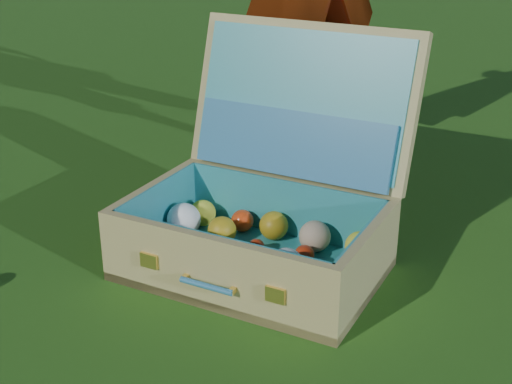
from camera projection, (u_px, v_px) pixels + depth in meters
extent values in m
plane|color=#215114|center=(236.00, 271.00, 1.93)|extent=(60.00, 60.00, 0.00)
cube|color=tan|center=(253.00, 268.00, 1.93)|extent=(0.78, 0.66, 0.02)
cube|color=tan|center=(213.00, 274.00, 1.72)|extent=(0.62, 0.27, 0.20)
cube|color=tan|center=(286.00, 210.00, 2.06)|extent=(0.62, 0.27, 0.20)
cube|color=tan|center=(154.00, 216.00, 2.03)|extent=(0.17, 0.37, 0.20)
cube|color=tan|center=(367.00, 266.00, 1.76)|extent=(0.17, 0.37, 0.20)
cube|color=teal|center=(253.00, 263.00, 1.92)|extent=(0.72, 0.60, 0.01)
cube|color=teal|center=(216.00, 267.00, 1.73)|extent=(0.57, 0.24, 0.17)
cube|color=teal|center=(284.00, 208.00, 2.04)|extent=(0.57, 0.24, 0.17)
cube|color=teal|center=(158.00, 213.00, 2.01)|extent=(0.15, 0.37, 0.17)
cube|color=teal|center=(361.00, 261.00, 1.76)|extent=(0.15, 0.37, 0.17)
cube|color=tan|center=(303.00, 101.00, 2.02)|extent=(0.68, 0.41, 0.43)
cube|color=teal|center=(300.00, 100.00, 2.00)|extent=(0.62, 0.35, 0.37)
cube|color=teal|center=(292.00, 143.00, 2.01)|extent=(0.58, 0.29, 0.18)
cube|color=#F2C659|center=(149.00, 261.00, 1.78)|extent=(0.05, 0.03, 0.04)
cube|color=#F2C659|center=(275.00, 295.00, 1.63)|extent=(0.05, 0.03, 0.04)
cylinder|color=teal|center=(206.00, 286.00, 1.70)|extent=(0.14, 0.07, 0.02)
cube|color=#F2C659|center=(185.00, 278.00, 1.74)|extent=(0.02, 0.02, 0.01)
cube|color=#F2C659|center=(232.00, 291.00, 1.68)|extent=(0.02, 0.02, 0.01)
sphere|color=yellow|center=(142.00, 249.00, 1.90)|extent=(0.08, 0.08, 0.08)
sphere|color=yellow|center=(184.00, 264.00, 1.85)|extent=(0.06, 0.06, 0.06)
sphere|color=yellow|center=(222.00, 274.00, 1.78)|extent=(0.07, 0.07, 0.07)
sphere|color=white|center=(274.00, 288.00, 1.73)|extent=(0.07, 0.07, 0.07)
sphere|color=#101B51|center=(323.00, 295.00, 1.68)|extent=(0.08, 0.08, 0.08)
sphere|color=#101B51|center=(164.00, 238.00, 1.98)|extent=(0.06, 0.06, 0.06)
sphere|color=red|center=(206.00, 248.00, 1.93)|extent=(0.06, 0.06, 0.06)
sphere|color=yellow|center=(239.00, 256.00, 1.86)|extent=(0.08, 0.08, 0.08)
sphere|color=white|center=(286.00, 265.00, 1.81)|extent=(0.09, 0.09, 0.09)
sphere|color=beige|center=(331.00, 280.00, 1.76)|extent=(0.07, 0.07, 0.07)
sphere|color=white|center=(184.00, 220.00, 2.05)|extent=(0.10, 0.10, 0.10)
sphere|color=#AE8C17|center=(222.00, 231.00, 2.00)|extent=(0.08, 0.08, 0.08)
sphere|color=#BA2C0E|center=(256.00, 247.00, 1.95)|extent=(0.04, 0.04, 0.04)
sphere|color=#BA2C0E|center=(304.00, 255.00, 1.90)|extent=(0.05, 0.05, 0.05)
sphere|color=red|center=(353.00, 263.00, 1.84)|extent=(0.07, 0.07, 0.07)
sphere|color=yellow|center=(203.00, 213.00, 2.11)|extent=(0.08, 0.08, 0.08)
sphere|color=red|center=(242.00, 221.00, 2.08)|extent=(0.07, 0.07, 0.07)
sphere|color=#AE8C17|center=(274.00, 226.00, 2.03)|extent=(0.08, 0.08, 0.08)
sphere|color=beige|center=(315.00, 236.00, 1.96)|extent=(0.09, 0.09, 0.09)
sphere|color=yellow|center=(360.00, 246.00, 1.91)|extent=(0.08, 0.08, 0.08)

